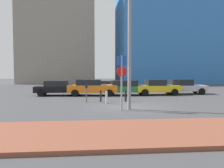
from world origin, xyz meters
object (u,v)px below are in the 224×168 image
at_px(parked_car_silver, 184,86).
at_px(parked_car_green, 126,87).
at_px(parked_car_orange, 92,87).
at_px(parking_meter, 86,90).
at_px(traffic_bollard_mid, 126,96).
at_px(street_lamp, 129,42).
at_px(traffic_bollard_near, 101,96).
at_px(traffic_bollard_far, 107,97).
at_px(parked_car_yellow, 157,87).
at_px(parked_car_black, 58,88).
at_px(parking_sign_post, 122,76).

bearing_deg(parked_car_silver, parked_car_green, -174.51).
relative_size(parked_car_orange, parking_meter, 3.48).
xyz_separation_m(parked_car_orange, traffic_bollard_mid, (2.54, -4.64, -0.36)).
distance_m(parked_car_silver, parking_meter, 11.11).
xyz_separation_m(street_lamp, traffic_bollard_near, (-1.53, 3.75, -3.57)).
xyz_separation_m(parked_car_green, traffic_bollard_near, (-2.64, -4.60, -0.32)).
relative_size(street_lamp, traffic_bollard_far, 7.72).
bearing_deg(parked_car_green, parked_car_orange, -178.93).
xyz_separation_m(parked_car_orange, traffic_bollard_near, (0.66, -4.53, -0.36)).
bearing_deg(parking_meter, traffic_bollard_mid, 3.45).
bearing_deg(traffic_bollard_near, parked_car_yellow, 38.94).
bearing_deg(street_lamp, parked_car_black, 121.69).
bearing_deg(traffic_bollard_far, parked_car_black, 124.75).
height_order(parked_car_silver, parking_meter, parked_car_silver).
relative_size(parked_car_yellow, parking_meter, 3.15).
height_order(parked_car_silver, traffic_bollard_mid, parked_car_silver).
distance_m(traffic_bollard_near, traffic_bollard_far, 1.18).
relative_size(parked_car_orange, street_lamp, 0.69).
bearing_deg(parked_car_silver, parked_car_yellow, -168.35).
distance_m(parked_car_green, parked_car_yellow, 3.00).
distance_m(parked_car_yellow, parked_car_silver, 3.04).
height_order(traffic_bollard_near, traffic_bollard_far, traffic_bollard_far).
relative_size(parked_car_green, parking_meter, 3.44).
height_order(parked_car_yellow, traffic_bollard_mid, parked_car_yellow).
relative_size(parked_car_yellow, traffic_bollard_mid, 4.92).
xyz_separation_m(street_lamp, traffic_bollard_far, (-1.17, 2.63, -3.56)).
xyz_separation_m(parked_car_orange, parking_meter, (-0.40, -4.82, 0.08)).
height_order(parked_car_black, traffic_bollard_near, parked_car_black).
distance_m(parked_car_silver, traffic_bollard_mid, 8.57).
distance_m(parked_car_black, parking_sign_post, 10.23).
bearing_deg(parking_meter, parked_car_silver, 29.40).
bearing_deg(parking_meter, traffic_bollard_near, 14.99).
height_order(parked_car_black, street_lamp, street_lamp).
height_order(parked_car_black, parked_car_green, parked_car_green).
bearing_deg(traffic_bollard_far, parked_car_yellow, 47.09).
relative_size(parked_car_black, parked_car_silver, 1.06).
relative_size(parking_sign_post, parking_meter, 2.38).
height_order(parked_car_black, traffic_bollard_far, parked_car_black).
bearing_deg(parked_car_silver, traffic_bollard_far, -142.69).
height_order(parking_sign_post, parking_meter, parking_sign_post).
bearing_deg(parked_car_green, parked_car_yellow, -0.75).
relative_size(parked_car_green, traffic_bollard_mid, 5.37).
bearing_deg(parked_car_green, parking_sign_post, -100.54).
xyz_separation_m(parked_car_orange, parked_car_green, (3.29, 0.06, -0.04)).
distance_m(parked_car_green, street_lamp, 9.03).
distance_m(parked_car_green, parking_meter, 6.12).
distance_m(parked_car_yellow, parking_meter, 8.27).
xyz_separation_m(parking_sign_post, traffic_bollard_near, (-1.03, 4.05, -1.58)).
relative_size(parking_meter, traffic_bollard_mid, 1.56).
xyz_separation_m(parked_car_yellow, traffic_bollard_near, (-5.64, -4.56, -0.32)).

